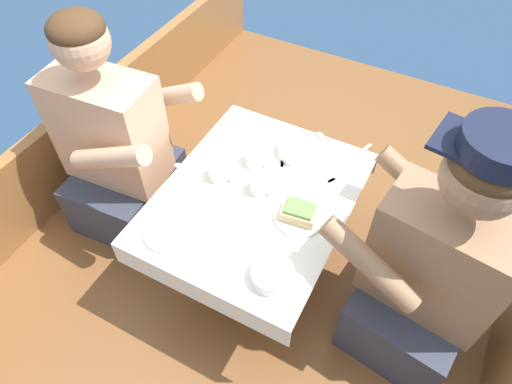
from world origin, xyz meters
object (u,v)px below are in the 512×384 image
Objects in this scene: coffee_cup_starboard at (219,172)px; coffee_cup_center at (259,185)px; person_starboard at (430,270)px; coffee_cup_port at (255,157)px; sandwich at (300,212)px; person_port at (116,149)px.

coffee_cup_center is (0.16, 0.01, 0.00)m from coffee_cup_starboard.
person_starboard reaches higher than coffee_cup_port.
person_starboard is 7.88× the size of sandwich.
coffee_cup_starboard is at bearing 0.31° from person_port.
person_starboard is 10.22× the size of coffee_cup_center.
coffee_cup_port is (-0.70, 0.14, 0.05)m from person_starboard.
coffee_cup_center is at bearing 165.83° from sandwich.
coffee_cup_center is at bearing 6.02° from person_starboard.
person_port reaches higher than sandwich.
sandwich is at bearing -6.30° from coffee_cup_starboard.
coffee_cup_port is 0.95× the size of coffee_cup_starboard.
person_port is 8.92× the size of coffee_cup_starboard.
person_port is at bearing -175.35° from coffee_cup_starboard.
person_starboard is (1.25, 0.02, 0.02)m from person_port.
sandwich is 1.22× the size of coffee_cup_port.
coffee_cup_port is at bearing 56.05° from coffee_cup_starboard.
sandwich is at bearing -14.17° from coffee_cup_center.
coffee_cup_port is (0.55, 0.16, 0.07)m from person_port.
person_starboard is at bearing -1.42° from coffee_cup_starboard.
person_starboard is 0.45m from sandwich.
coffee_cup_center is (-0.62, 0.03, 0.05)m from person_starboard.
coffee_cup_starboard is 0.16m from coffee_cup_center.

